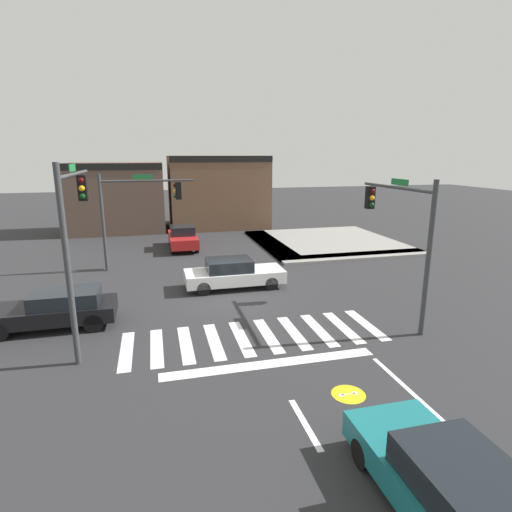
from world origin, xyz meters
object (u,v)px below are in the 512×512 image
(traffic_signal_southeast, at_px, (400,222))
(car_black, at_px, (56,309))
(car_teal, at_px, (455,492))
(car_red, at_px, (183,237))
(traffic_signal_northwest, at_px, (138,203))
(traffic_signal_southwest, at_px, (74,220))
(car_white, at_px, (233,273))

(traffic_signal_southeast, height_order, car_black, traffic_signal_southeast)
(traffic_signal_southeast, bearing_deg, car_black, 80.91)
(car_teal, bearing_deg, car_red, 7.10)
(traffic_signal_southeast, relative_size, car_red, 1.27)
(traffic_signal_northwest, bearing_deg, traffic_signal_southwest, -100.79)
(traffic_signal_southeast, bearing_deg, car_teal, 153.57)
(traffic_signal_northwest, relative_size, car_teal, 1.17)
(traffic_signal_southwest, xyz_separation_m, car_red, (4.38, 13.61, -3.46))
(traffic_signal_northwest, bearing_deg, car_red, 59.84)
(traffic_signal_southeast, bearing_deg, car_white, 47.54)
(car_black, bearing_deg, traffic_signal_southwest, 132.08)
(traffic_signal_northwest, relative_size, traffic_signal_southwest, 0.87)
(traffic_signal_northwest, height_order, car_black, traffic_signal_northwest)
(traffic_signal_southeast, height_order, traffic_signal_southwest, traffic_signal_southwest)
(traffic_signal_southeast, distance_m, traffic_signal_northwest, 13.91)
(car_black, bearing_deg, car_red, -114.56)
(traffic_signal_southwest, distance_m, car_red, 14.70)
(traffic_signal_southwest, bearing_deg, traffic_signal_southeast, -93.47)
(traffic_signal_southeast, xyz_separation_m, traffic_signal_southwest, (-11.65, 0.71, 0.43))
(traffic_signal_northwest, height_order, traffic_signal_southwest, traffic_signal_southwest)
(car_white, relative_size, car_red, 1.10)
(traffic_signal_northwest, bearing_deg, car_white, -46.79)
(traffic_signal_northwest, bearing_deg, car_black, -110.96)
(car_red, bearing_deg, car_white, 10.61)
(traffic_signal_southeast, distance_m, car_red, 16.34)
(traffic_signal_southeast, xyz_separation_m, car_black, (-12.87, 2.06, -3.07))
(traffic_signal_southeast, distance_m, car_white, 8.12)
(traffic_signal_southeast, distance_m, traffic_signal_southwest, 11.68)
(car_white, bearing_deg, car_red, 100.61)
(traffic_signal_southwest, distance_m, car_teal, 12.50)
(traffic_signal_southeast, height_order, car_white, traffic_signal_southeast)
(car_white, distance_m, car_teal, 13.95)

